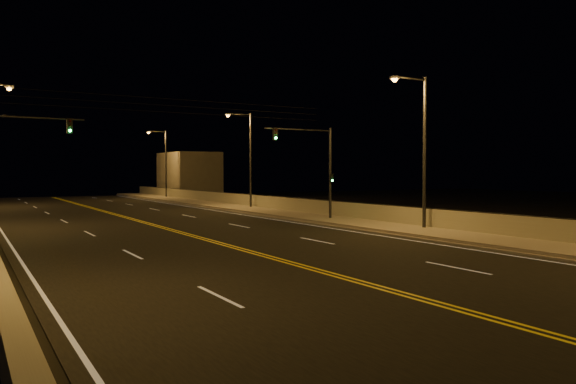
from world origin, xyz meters
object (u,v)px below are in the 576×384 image
streetlight_2 (248,154)px  traffic_signal_left (0,160)px  streetlight_3 (164,159)px  traffic_signal_right (318,163)px  streetlight_1 (421,142)px

streetlight_2 → traffic_signal_left: (-20.33, -13.74, -1.03)m
streetlight_2 → traffic_signal_left: bearing=-146.0°
streetlight_2 → streetlight_3: 24.19m
streetlight_2 → traffic_signal_right: 13.85m
streetlight_2 → traffic_signal_left: 24.56m
streetlight_3 → traffic_signal_right: 37.96m
streetlight_3 → traffic_signal_right: bearing=-92.2°
streetlight_3 → traffic_signal_left: bearing=-118.2°
streetlight_1 → traffic_signal_left: streetlight_1 is taller
streetlight_1 → streetlight_2: (0.00, 21.81, 0.00)m
streetlight_2 → streetlight_1: bearing=-90.0°
streetlight_2 → streetlight_3: same height
traffic_signal_right → streetlight_3: bearing=87.8°
traffic_signal_left → streetlight_1: bearing=-21.7°
streetlight_1 → traffic_signal_left: (-20.33, 8.08, -1.03)m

